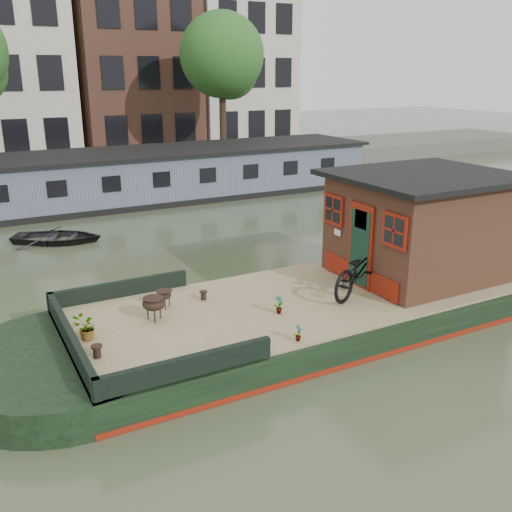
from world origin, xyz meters
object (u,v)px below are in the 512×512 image
brazier_rear (165,299)px  cabin (421,224)px  potted_plant_a (279,304)px  brazier_front (154,309)px  dinghy (57,233)px  bicycle (360,269)px

brazier_rear → cabin: bearing=-8.4°
cabin → brazier_rear: bearing=171.6°
brazier_rear → potted_plant_a: bearing=-35.6°
brazier_rear → brazier_front: bearing=-128.6°
cabin → dinghy: cabin is taller
cabin → bicycle: bearing=-170.1°
bicycle → brazier_rear: size_ratio=5.67×
bicycle → potted_plant_a: bearing=69.1°
dinghy → brazier_front: bearing=-149.0°
potted_plant_a → brazier_rear: (-1.91, 1.37, -0.01)m
brazier_rear → dinghy: brazier_rear is taller
bicycle → brazier_front: 4.47m
bicycle → potted_plant_a: bicycle is taller
potted_plant_a → brazier_front: size_ratio=0.84×
cabin → bicycle: cabin is taller
bicycle → dinghy: 10.67m
brazier_front → dinghy: 8.77m
cabin → brazier_front: (-6.43, 0.41, -0.99)m
cabin → potted_plant_a: cabin is taller
bicycle → potted_plant_a: size_ratio=5.44×
cabin → potted_plant_a: 4.29m
bicycle → brazier_rear: bicycle is taller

